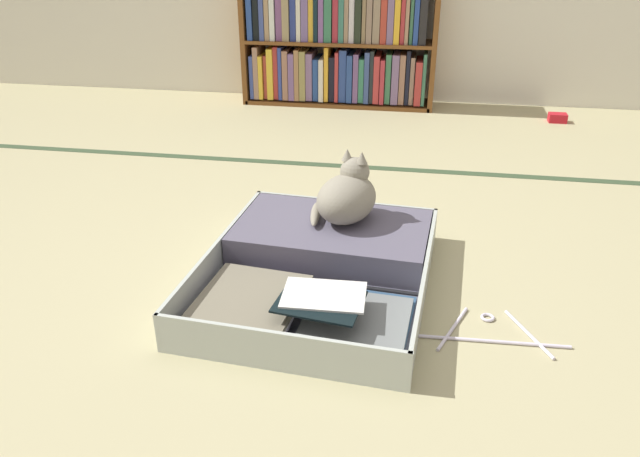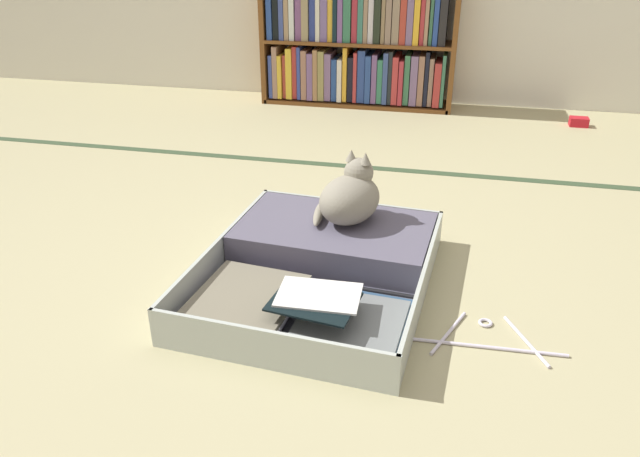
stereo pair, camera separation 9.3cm
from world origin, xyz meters
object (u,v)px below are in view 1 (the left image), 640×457
small_red_pouch (557,118)px  open_suitcase (322,260)px  clothes_hanger (491,333)px  black_cat (348,196)px  bookshelf (338,45)px

small_red_pouch → open_suitcase: bearing=-119.4°
clothes_hanger → small_red_pouch: bearing=75.7°
clothes_hanger → black_cat: bearing=137.3°
open_suitcase → clothes_hanger: bearing=-25.7°
bookshelf → small_red_pouch: bookshelf is taller
black_cat → small_red_pouch: size_ratio=2.95×
black_cat → small_red_pouch: 2.01m
open_suitcase → small_red_pouch: 2.18m
black_cat → small_red_pouch: (1.01, 1.73, -0.18)m
bookshelf → open_suitcase: bearing=-83.4°
open_suitcase → small_red_pouch: open_suitcase is taller
open_suitcase → black_cat: (0.06, 0.18, 0.16)m
open_suitcase → small_red_pouch: (1.07, 1.90, -0.03)m
bookshelf → black_cat: size_ratio=4.00×
bookshelf → clothes_hanger: bearing=-72.0°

